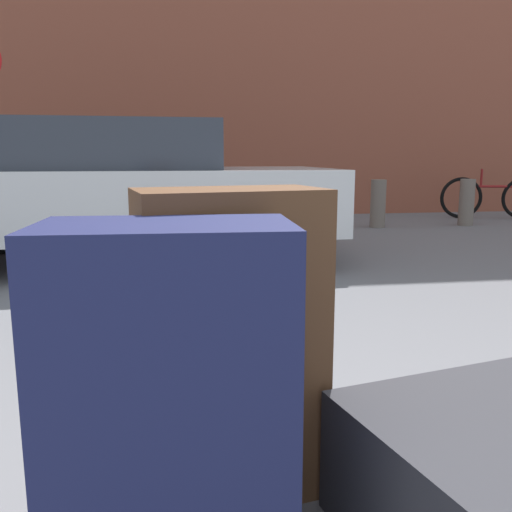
# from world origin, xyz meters

# --- Properties ---
(suitcase_brown_center) EXTENTS (0.42, 0.28, 0.68)m
(suitcase_brown_center) POSITION_xyz_m (-0.22, 0.19, 0.68)
(suitcase_brown_center) COLOR #51331E
(suitcase_brown_center) RESTS_ON luggage_cart
(suitcase_charcoal_front_right) EXTENTS (0.66, 0.59, 0.27)m
(suitcase_charcoal_front_right) POSITION_xyz_m (0.30, -0.08, 0.47)
(suitcase_charcoal_front_right) COLOR #2D2D33
(suitcase_charcoal_front_right) RESTS_ON luggage_cart
(suitcase_navy_rear_left) EXTENTS (0.42, 0.26, 0.64)m
(suitcase_navy_rear_left) POSITION_xyz_m (-0.35, -0.06, 0.66)
(suitcase_navy_rear_left) COLOR #191E47
(suitcase_navy_rear_left) RESTS_ON luggage_cart
(parked_car) EXTENTS (4.35, 2.03, 1.42)m
(parked_car) POSITION_xyz_m (-0.90, 4.72, 0.76)
(parked_car) COLOR silver
(parked_car) RESTS_ON ground_plane
(bicycle_leaning) EXTENTS (1.72, 0.51, 0.96)m
(bicycle_leaning) POSITION_xyz_m (5.22, 7.83, 0.37)
(bicycle_leaning) COLOR black
(bicycle_leaning) RESTS_ON ground_plane
(bollard_kerb_near) EXTENTS (0.23, 0.23, 0.73)m
(bollard_kerb_near) POSITION_xyz_m (2.81, 7.00, 0.37)
(bollard_kerb_near) COLOR #72665B
(bollard_kerb_near) RESTS_ON ground_plane
(bollard_kerb_mid) EXTENTS (0.23, 0.23, 0.73)m
(bollard_kerb_mid) POSITION_xyz_m (4.27, 7.00, 0.37)
(bollard_kerb_mid) COLOR #72665B
(bollard_kerb_mid) RESTS_ON ground_plane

